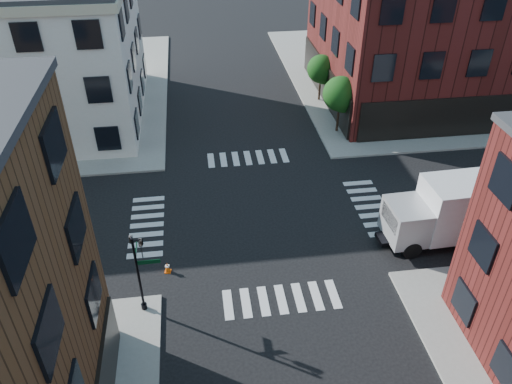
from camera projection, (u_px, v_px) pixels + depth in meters
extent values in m
plane|color=black|center=(261.00, 216.00, 30.87)|extent=(120.00, 120.00, 0.00)
cube|color=gray|center=(438.00, 72.00, 50.22)|extent=(30.00, 30.00, 0.15)
cube|color=gray|center=(2.00, 95.00, 45.59)|extent=(30.00, 30.00, 0.15)
cube|color=#421310|center=(472.00, 28.00, 42.71)|extent=(25.00, 16.00, 12.00)
cylinder|color=black|center=(337.00, 122.00, 39.32)|extent=(0.18, 0.18, 1.47)
cylinder|color=black|center=(338.00, 114.00, 38.90)|extent=(0.12, 0.12, 1.47)
sphere|color=#10340E|center=(340.00, 94.00, 37.94)|extent=(2.69, 2.69, 2.69)
sphere|color=#10340E|center=(343.00, 101.00, 38.20)|extent=(1.85, 1.85, 1.85)
cylinder|color=black|center=(319.00, 93.00, 44.24)|extent=(0.18, 0.18, 1.33)
cylinder|color=black|center=(320.00, 85.00, 43.86)|extent=(0.12, 0.12, 1.33)
sphere|color=#10340E|center=(321.00, 69.00, 42.99)|extent=(2.43, 2.43, 2.43)
sphere|color=#10340E|center=(324.00, 75.00, 43.22)|extent=(1.67, 1.67, 1.67)
cylinder|color=black|center=(139.00, 277.00, 23.28)|extent=(0.12, 0.12, 4.60)
cylinder|color=black|center=(144.00, 306.00, 24.42)|extent=(0.28, 0.28, 0.30)
cube|color=#053819|center=(148.00, 262.00, 22.85)|extent=(1.10, 0.03, 0.22)
cube|color=#053819|center=(136.00, 251.00, 23.09)|extent=(0.03, 1.10, 0.22)
imported|color=black|center=(142.00, 249.00, 22.48)|extent=(0.22, 0.18, 1.10)
imported|color=black|center=(132.00, 246.00, 22.63)|extent=(0.18, 0.22, 1.10)
cube|color=silver|center=(476.00, 205.00, 27.98)|extent=(6.31, 2.91, 3.32)
cube|color=maroon|center=(490.00, 220.00, 26.88)|extent=(2.35, 0.13, 0.75)
cube|color=maroon|center=(464.00, 192.00, 29.08)|extent=(2.35, 0.13, 0.75)
cube|color=#A3A3A5|center=(406.00, 221.00, 27.74)|extent=(2.24, 2.65, 2.14)
cube|color=black|center=(390.00, 218.00, 27.38)|extent=(0.19, 2.04, 0.96)
cube|color=black|center=(448.00, 231.00, 28.78)|extent=(8.60, 1.40, 0.27)
cylinder|color=black|center=(411.00, 250.00, 27.47)|extent=(1.08, 0.42, 1.07)
cylinder|color=black|center=(395.00, 225.00, 29.29)|extent=(1.08, 0.42, 1.07)
cylinder|color=black|center=(476.00, 242.00, 28.02)|extent=(1.08, 0.42, 1.07)
cylinder|color=black|center=(456.00, 218.00, 29.84)|extent=(1.08, 0.42, 1.07)
cylinder|color=black|center=(495.00, 213.00, 30.20)|extent=(1.08, 0.42, 1.07)
cube|color=#FE5D0B|center=(168.00, 271.00, 26.81)|extent=(0.38, 0.38, 0.04)
cone|color=#FE5D0B|center=(167.00, 267.00, 26.64)|extent=(0.36, 0.36, 0.62)
cylinder|color=white|center=(167.00, 266.00, 26.59)|extent=(0.24, 0.24, 0.07)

